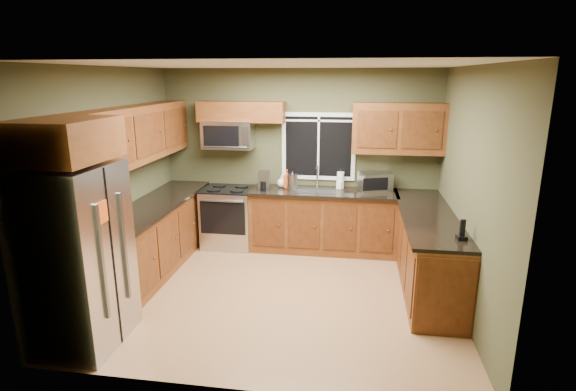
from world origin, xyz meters
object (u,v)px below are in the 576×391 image
(soap_bottle_b, at_px, (339,183))
(cordless_phone, at_px, (462,234))
(refrigerator, at_px, (78,257))
(range, at_px, (229,217))
(microwave, at_px, (228,135))
(soap_bottle_a, at_px, (287,179))
(toaster_oven, at_px, (375,182))
(kettle, at_px, (292,181))
(paper_towel_roll, at_px, (340,180))
(coffee_maker, at_px, (264,181))
(soap_bottle_c, at_px, (282,181))

(soap_bottle_b, relative_size, cordless_phone, 0.78)
(cordless_phone, bearing_deg, refrigerator, -165.85)
(range, relative_size, cordless_phone, 4.27)
(microwave, relative_size, soap_bottle_a, 2.67)
(refrigerator, xyz_separation_m, toaster_oven, (2.90, 2.90, 0.18))
(kettle, relative_size, paper_towel_roll, 1.05)
(range, relative_size, paper_towel_roll, 3.41)
(microwave, relative_size, coffee_maker, 2.74)
(refrigerator, distance_m, toaster_oven, 4.11)
(coffee_maker, xyz_separation_m, soap_bottle_b, (1.10, 0.23, -0.04))
(paper_towel_roll, bearing_deg, toaster_oven, -8.53)
(kettle, bearing_deg, microwave, 171.44)
(range, relative_size, toaster_oven, 1.79)
(paper_towel_roll, xyz_separation_m, soap_bottle_a, (-0.80, -0.13, 0.02))
(refrigerator, relative_size, kettle, 6.23)
(range, relative_size, soap_bottle_a, 3.29)
(soap_bottle_a, bearing_deg, range, -175.08)
(soap_bottle_c, bearing_deg, toaster_oven, -0.61)
(refrigerator, relative_size, soap_bottle_a, 6.32)
(toaster_oven, relative_size, cordless_phone, 2.38)
(soap_bottle_c, height_order, cordless_phone, cordless_phone)
(refrigerator, bearing_deg, soap_bottle_a, 60.83)
(cordless_phone, bearing_deg, soap_bottle_a, 138.13)
(soap_bottle_b, bearing_deg, refrigerator, -128.91)
(paper_towel_roll, xyz_separation_m, cordless_phone, (1.33, -2.04, -0.06))
(toaster_oven, bearing_deg, refrigerator, -134.98)
(range, bearing_deg, cordless_phone, -31.16)
(kettle, bearing_deg, toaster_oven, 6.96)
(paper_towel_roll, distance_m, cordless_phone, 2.44)
(coffee_maker, xyz_separation_m, kettle, (0.42, 0.05, 0.00))
(coffee_maker, bearing_deg, soap_bottle_a, 23.75)
(refrigerator, bearing_deg, paper_towel_roll, 51.28)
(refrigerator, distance_m, range, 2.89)
(soap_bottle_c, relative_size, cordless_phone, 0.84)
(paper_towel_roll, bearing_deg, soap_bottle_b, -110.31)
(coffee_maker, bearing_deg, kettle, 6.57)
(microwave, bearing_deg, toaster_oven, -0.07)
(kettle, distance_m, soap_bottle_c, 0.25)
(kettle, distance_m, soap_bottle_b, 0.71)
(range, relative_size, microwave, 1.23)
(coffee_maker, relative_size, soap_bottle_a, 0.97)
(refrigerator, height_order, microwave, microwave)
(soap_bottle_a, xyz_separation_m, cordless_phone, (2.13, -1.91, -0.08))
(kettle, bearing_deg, cordless_phone, -41.84)
(microwave, xyz_separation_m, coffee_maker, (0.58, -0.20, -0.66))
(range, height_order, coffee_maker, coffee_maker)
(toaster_oven, distance_m, cordless_phone, 2.13)
(toaster_oven, xyz_separation_m, coffee_maker, (-1.63, -0.20, -0.01))
(toaster_oven, xyz_separation_m, soap_bottle_a, (-1.31, -0.06, 0.01))
(soap_bottle_a, bearing_deg, kettle, -42.56)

